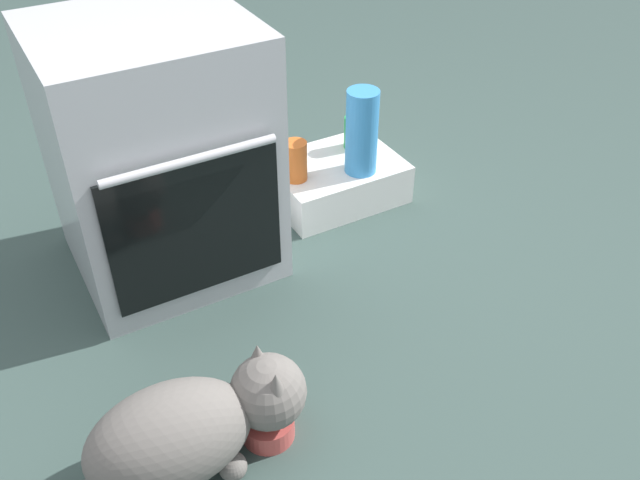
{
  "coord_description": "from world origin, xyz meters",
  "views": [
    {
      "loc": [
        -0.5,
        -1.37,
        1.41
      ],
      "look_at": [
        0.25,
        -0.04,
        0.25
      ],
      "focal_mm": 38.61,
      "sensor_mm": 36.0,
      "label": 1
    }
  ],
  "objects_px": {
    "soda_can": "(353,132)",
    "food_bowl": "(268,425)",
    "pantry_cabinet": "(335,180)",
    "oven": "(159,154)",
    "sauce_jar": "(295,161)",
    "cat": "(189,429)",
    "water_bottle": "(362,132)"
  },
  "relations": [
    {
      "from": "food_bowl",
      "to": "sauce_jar",
      "type": "relative_size",
      "value": 0.93
    },
    {
      "from": "cat",
      "to": "water_bottle",
      "type": "height_order",
      "value": "water_bottle"
    },
    {
      "from": "soda_can",
      "to": "sauce_jar",
      "type": "xyz_separation_m",
      "value": [
        -0.28,
        -0.09,
        0.01
      ]
    },
    {
      "from": "pantry_cabinet",
      "to": "food_bowl",
      "type": "xyz_separation_m",
      "value": [
        -0.68,
        -0.83,
        -0.04
      ]
    },
    {
      "from": "soda_can",
      "to": "water_bottle",
      "type": "xyz_separation_m",
      "value": [
        -0.06,
        -0.15,
        0.09
      ]
    },
    {
      "from": "water_bottle",
      "to": "soda_can",
      "type": "bearing_deg",
      "value": 67.69
    },
    {
      "from": "oven",
      "to": "soda_can",
      "type": "height_order",
      "value": "oven"
    },
    {
      "from": "oven",
      "to": "water_bottle",
      "type": "bearing_deg",
      "value": -3.19
    },
    {
      "from": "sauce_jar",
      "to": "cat",
      "type": "bearing_deg",
      "value": -130.98
    },
    {
      "from": "oven",
      "to": "water_bottle",
      "type": "height_order",
      "value": "oven"
    },
    {
      "from": "food_bowl",
      "to": "cat",
      "type": "relative_size",
      "value": 0.16
    },
    {
      "from": "food_bowl",
      "to": "sauce_jar",
      "type": "height_order",
      "value": "sauce_jar"
    },
    {
      "from": "pantry_cabinet",
      "to": "soda_can",
      "type": "relative_size",
      "value": 3.79
    },
    {
      "from": "pantry_cabinet",
      "to": "cat",
      "type": "relative_size",
      "value": 0.55
    },
    {
      "from": "pantry_cabinet",
      "to": "oven",
      "type": "bearing_deg",
      "value": -175.42
    },
    {
      "from": "oven",
      "to": "pantry_cabinet",
      "type": "distance_m",
      "value": 0.71
    },
    {
      "from": "soda_can",
      "to": "food_bowl",
      "type": "bearing_deg",
      "value": -131.41
    },
    {
      "from": "soda_can",
      "to": "water_bottle",
      "type": "relative_size",
      "value": 0.4
    },
    {
      "from": "food_bowl",
      "to": "water_bottle",
      "type": "distance_m",
      "value": 1.07
    },
    {
      "from": "sauce_jar",
      "to": "water_bottle",
      "type": "height_order",
      "value": "water_bottle"
    },
    {
      "from": "oven",
      "to": "cat",
      "type": "xyz_separation_m",
      "value": [
        -0.23,
        -0.77,
        -0.25
      ]
    },
    {
      "from": "food_bowl",
      "to": "oven",
      "type": "bearing_deg",
      "value": 86.95
    },
    {
      "from": "food_bowl",
      "to": "cat",
      "type": "height_order",
      "value": "cat"
    },
    {
      "from": "food_bowl",
      "to": "soda_can",
      "type": "xyz_separation_m",
      "value": [
        0.79,
        0.89,
        0.17
      ]
    },
    {
      "from": "food_bowl",
      "to": "water_bottle",
      "type": "height_order",
      "value": "water_bottle"
    },
    {
      "from": "pantry_cabinet",
      "to": "water_bottle",
      "type": "relative_size",
      "value": 1.52
    },
    {
      "from": "oven",
      "to": "cat",
      "type": "bearing_deg",
      "value": -106.64
    },
    {
      "from": "pantry_cabinet",
      "to": "food_bowl",
      "type": "distance_m",
      "value": 1.07
    },
    {
      "from": "oven",
      "to": "sauce_jar",
      "type": "relative_size",
      "value": 5.54
    },
    {
      "from": "oven",
      "to": "soda_can",
      "type": "bearing_deg",
      "value": 8.75
    },
    {
      "from": "food_bowl",
      "to": "sauce_jar",
      "type": "bearing_deg",
      "value": 57.9
    },
    {
      "from": "oven",
      "to": "cat",
      "type": "distance_m",
      "value": 0.84
    }
  ]
}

